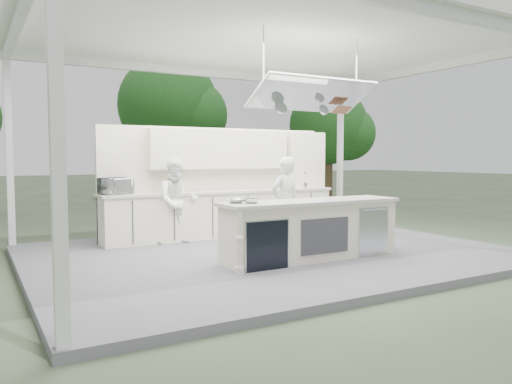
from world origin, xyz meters
TOP-DOWN VIEW (x-y plane):
  - ground at (0.00, 0.00)m, footprint 90.00×90.00m
  - stage_deck at (0.00, 0.00)m, footprint 8.00×6.00m
  - tent at (0.00, -0.01)m, footprint 8.20×6.20m
  - demo_island at (0.18, -0.91)m, footprint 3.10×0.79m
  - back_counter at (0.00, 1.90)m, footprint 5.08×0.72m
  - back_wall_unit at (0.44, 2.11)m, footprint 5.05×0.48m
  - tree_cluster at (-0.16, 9.77)m, footprint 19.55×9.40m
  - head_chef at (0.37, 0.13)m, footprint 0.64×0.46m
  - sous_chef at (-1.15, 1.55)m, footprint 0.86×0.72m
  - toaster_oven at (-2.20, 1.96)m, footprint 0.65×0.54m
  - bowl_large at (-1.10, -0.75)m, footprint 0.31×0.31m
  - bowl_small at (-0.91, -0.90)m, footprint 0.26×0.26m

SIDE VIEW (x-z plane):
  - ground at x=0.00m, z-range 0.00..0.00m
  - stage_deck at x=0.00m, z-range 0.00..0.12m
  - demo_island at x=0.18m, z-range 0.12..1.07m
  - back_counter at x=0.00m, z-range 0.12..1.07m
  - sous_chef at x=-1.15m, z-range 0.12..1.73m
  - head_chef at x=0.37m, z-range 0.12..1.77m
  - bowl_large at x=-1.10m, z-range 1.07..1.14m
  - bowl_small at x=-0.91m, z-range 1.07..1.14m
  - toaster_oven at x=-2.20m, z-range 1.07..1.38m
  - back_wall_unit at x=0.44m, z-range 0.45..2.70m
  - tree_cluster at x=-0.16m, z-range 0.36..6.21m
  - tent at x=0.00m, z-range 1.78..5.64m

